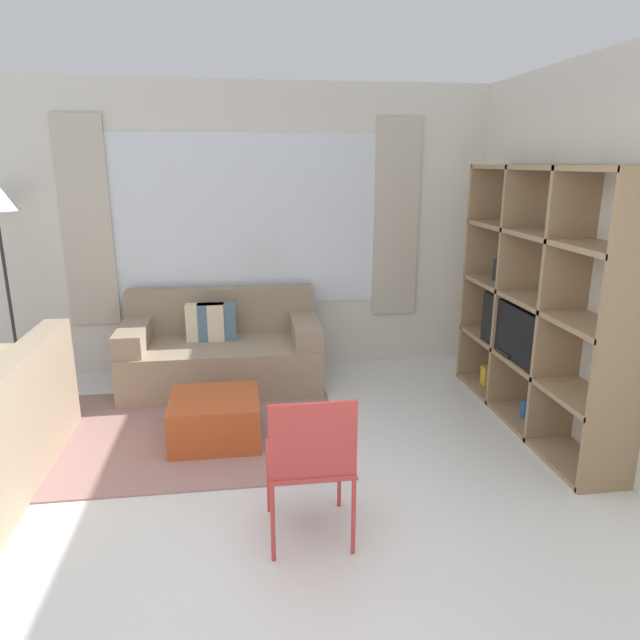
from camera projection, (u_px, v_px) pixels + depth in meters
ground_plane at (265, 590)px, 2.74m from camera, size 16.00×16.00×0.00m
wall_back at (247, 230)px, 5.44m from camera, size 5.84×0.11×2.70m
wall_right at (571, 251)px, 4.20m from camera, size 0.07×4.38×2.70m
area_rug at (143, 435)px, 4.29m from camera, size 2.96×1.68×0.01m
shelving_unit at (541, 303)px, 4.29m from camera, size 0.37×2.06×1.97m
couch_main at (222, 351)px, 5.23m from camera, size 1.75×0.89×0.84m
ottoman at (216, 419)px, 4.17m from camera, size 0.64×0.60×0.34m
folding_chair at (310, 455)px, 2.96m from camera, size 0.44×0.46×0.86m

